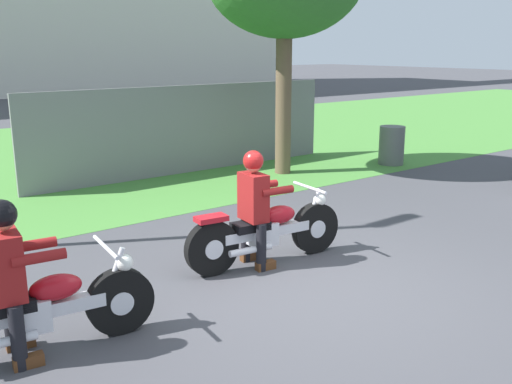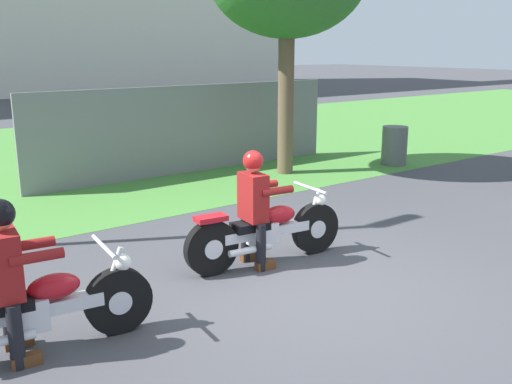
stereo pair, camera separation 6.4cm
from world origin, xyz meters
TOP-DOWN VIEW (x-y plane):
  - ground at (0.00, 0.00)m, footprint 120.00×120.00m
  - grass_verge at (0.00, 9.43)m, footprint 60.00×12.00m
  - motorcycle_lead at (0.04, 1.00)m, footprint 2.11×0.66m
  - rider_lead at (-0.13, 1.02)m, footprint 0.58×0.50m
  - motorcycle_follow at (-2.84, 0.51)m, footprint 2.07×0.66m
  - rider_follow at (-3.01, 0.54)m, footprint 0.58×0.50m
  - trash_can at (6.05, 4.05)m, footprint 0.56×0.56m
  - fence_segment at (2.07, 6.09)m, footprint 7.00×0.06m

SIDE VIEW (x-z plane):
  - ground at x=0.00m, z-range 0.00..0.00m
  - grass_verge at x=0.00m, z-range 0.00..0.01m
  - motorcycle_follow at x=-2.84m, z-range -0.05..0.82m
  - motorcycle_lead at x=0.04m, z-range -0.05..0.84m
  - trash_can at x=6.05m, z-range 0.00..0.85m
  - rider_follow at x=-3.01m, z-range 0.11..1.50m
  - rider_lead at x=-0.13m, z-range 0.12..1.52m
  - fence_segment at x=2.07m, z-range 0.00..1.80m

